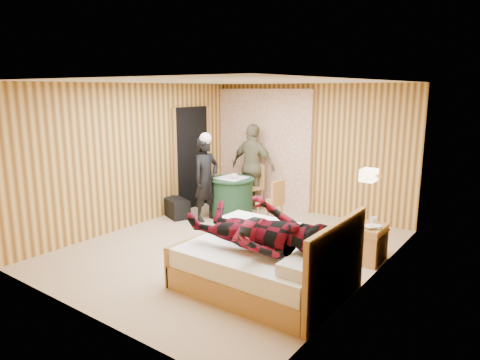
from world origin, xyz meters
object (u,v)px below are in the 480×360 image
Objects in this scene: wall_lamp at (369,175)px; bed at (266,264)px; round_table at (232,197)px; duffel_bag at (176,208)px; chair_near at (274,200)px; woman_standing at (206,179)px; nightstand at (369,243)px; man_at_table at (253,167)px; chair_far at (253,183)px; man_on_bed at (257,218)px.

wall_lamp reaches higher than bed.
round_table is 1.38× the size of duffel_bag.
chair_near is 1.30m from woman_standing.
nightstand is (-0.04, 0.30, -1.03)m from wall_lamp.
man_at_table is at bearing 155.45° from nightstand.
wall_lamp is at bearing 151.95° from man_at_table.
bed is at bearing 33.04° from chair_near.
wall_lamp is 0.30× the size of round_table.
round_table is at bearing 90.81° from man_at_table.
nightstand is 3.17m from woman_standing.
nightstand is 0.32× the size of man_at_table.
man_at_table reaches higher than chair_far.
chair_near is at bearing 163.31° from nightstand.
chair_near is at bearing -62.72° from woman_standing.
chair_near is 1.26m from man_at_table.
nightstand is 2.95m from round_table.
nightstand reaches higher than duffel_bag.
nightstand is 0.31× the size of man_on_bed.
wall_lamp is 0.15× the size of man_on_bed.
man_on_bed is at bearing -121.45° from woman_standing.
chair_near is at bearing 119.45° from bed.
chair_near is at bearing 142.92° from man_at_table.
round_table is at bearing 168.19° from nightstand.
man_at_table is at bearing 80.61° from duffel_bag.
man_at_table is (-2.93, 1.61, -0.44)m from wall_lamp.
round_table is at bearing 135.11° from bed.
man_at_table is (0.84, 1.36, 0.69)m from duffel_bag.
nightstand is 0.59× the size of chair_far.
duffel_bag is at bearing 150.39° from man_on_bed.
man_on_bed is (2.39, -1.89, 0.16)m from woman_standing.
duffel_bag is 0.36× the size of man_at_table.
man_on_bed is at bearing -41.14° from chair_far.
chair_far is (-2.91, 1.58, -0.76)m from wall_lamp.
chair_far is 1.12× the size of chair_near.
wall_lamp reaches higher than chair_near.
man_at_table is (-0.02, 0.04, 0.32)m from chair_far.
bed reaches higher than round_table.
man_on_bed reaches higher than round_table.
man_at_table is (0.00, 0.71, 0.48)m from round_table.
woman_standing is 3.05m from man_on_bed.
bed is 3.02m from round_table.
chair_near is at bearing 117.42° from man_on_bed.
round_table is at bearing 132.50° from man_on_bed.
chair_far is 1.62m from duffel_bag.
round_table is 0.69m from chair_far.
round_table is 1.03× the size of chair_near.
man_at_table is (-0.95, 0.74, 0.38)m from chair_near.
chair_far is (-2.87, 1.28, 0.27)m from nightstand.
chair_far is 1.50× the size of duffel_bag.
duffel_bag is at bearing 153.60° from bed.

